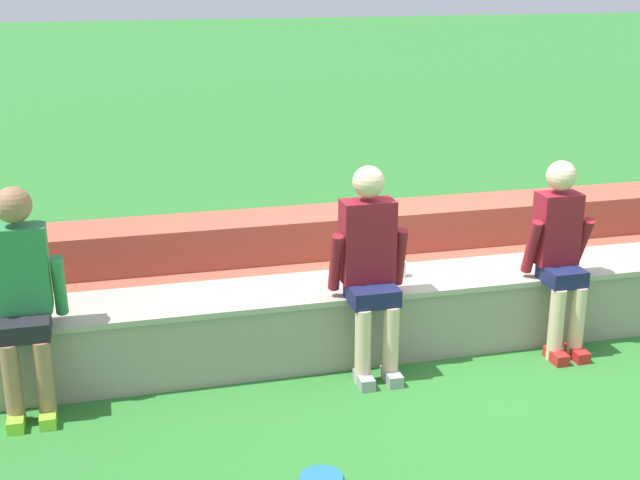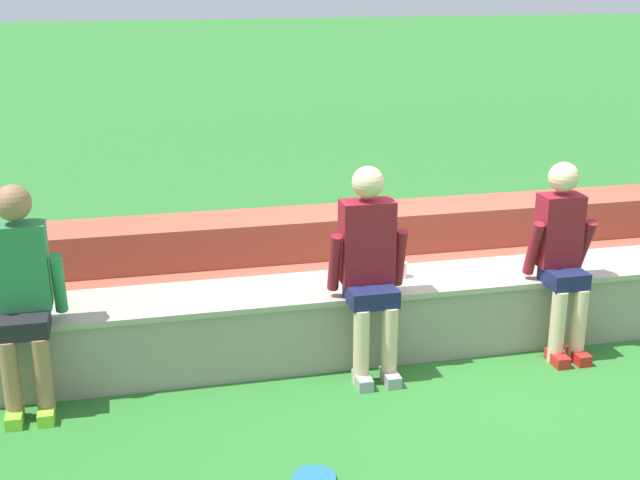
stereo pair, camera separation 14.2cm
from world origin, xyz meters
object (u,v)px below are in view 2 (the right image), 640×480
Objects in this scene: plastic_cup_left_end at (401,270)px; person_far_left at (21,290)px; frisbee at (314,478)px; person_center at (562,254)px; person_left_of_center at (369,265)px.

person_far_left is at bearing -172.73° from plastic_cup_left_end.
person_far_left is 2.18m from frisbee.
person_center is at bearing 30.37° from frisbee.
frisbee is (-0.67, -1.24, -0.78)m from person_left_of_center.
person_left_of_center is (2.26, -0.02, -0.00)m from person_far_left.
person_center is (3.70, -0.02, -0.04)m from person_far_left.
person_far_left is 12.83× the size of plastic_cup_left_end.
frisbee is at bearing -122.63° from plastic_cup_left_end.
person_center is 1.16m from plastic_cup_left_end.
person_left_of_center is 1.44m from person_center.
person_left_of_center is 0.53m from plastic_cup_left_end.
plastic_cup_left_end is at bearing 45.13° from person_left_of_center.
person_far_left is 2.26m from person_left_of_center.
person_far_left is 1.03× the size of person_center.
frisbee is (-2.11, -1.23, -0.75)m from person_center.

